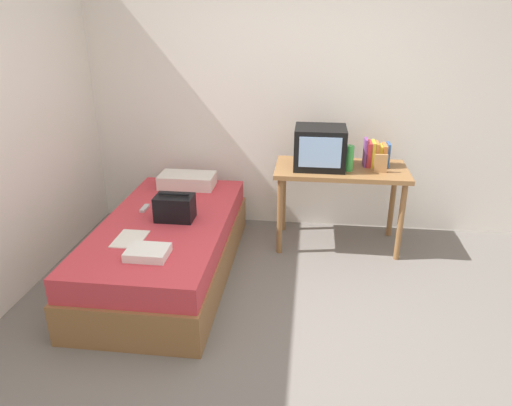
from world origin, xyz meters
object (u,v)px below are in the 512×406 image
water_bottle (349,158)px  folded_towel (148,252)px  book_row (376,154)px  handbag (175,208)px  tv (320,148)px  pillow (187,180)px  bed (168,247)px  magazine (130,239)px  picture_frame (381,164)px  remote_silver (145,208)px  desk (340,178)px  remote_dark (164,255)px

water_bottle → folded_towel: 1.90m
book_row → handbag: (-1.63, -0.78, -0.27)m
tv → water_bottle: tv is taller
pillow → bed: bearing=-88.8°
magazine → folded_towel: 0.32m
magazine → handbag: bearing=59.1°
water_bottle → picture_frame: size_ratio=1.40×
pillow → remote_silver: bearing=-110.7°
desk → handbag: bearing=-152.3°
desk → pillow: desk is taller
water_bottle → magazine: water_bottle is taller
bed → water_bottle: 1.71m
desk → remote_dark: (-1.23, -1.30, -0.15)m
handbag → folded_towel: (-0.02, -0.62, -0.07)m
remote_silver → tv: bearing=19.7°
pillow → remote_silver: size_ratio=3.56×
water_bottle → book_row: (0.24, 0.16, -0.00)m
book_row → folded_towel: book_row is taller
water_bottle → handbag: size_ratio=0.74×
desk → remote_silver: 1.73m
book_row → remote_dark: (-1.53, -1.39, -0.36)m
picture_frame → bed: bearing=-160.5°
pillow → book_row: bearing=1.4°
book_row → tv: bearing=-168.4°
water_bottle → book_row: size_ratio=0.91×
magazine → remote_dark: (0.33, -0.22, 0.01)m
bed → remote_silver: bearing=143.1°
water_bottle → pillow: size_ratio=0.44×
magazine → remote_dark: size_ratio=1.86×
picture_frame → folded_towel: size_ratio=0.57×
pillow → remote_dark: (0.19, -1.35, -0.05)m
tv → handbag: 1.36m
bed → book_row: book_row is taller
magazine → desk: bearing=34.8°
water_bottle → pillow: (-1.48, 0.12, -0.31)m
book_row → magazine: 2.22m
picture_frame → water_bottle: bearing=175.6°
handbag → remote_silver: bearing=152.8°
desk → water_bottle: 0.23m
pillow → remote_dark: size_ratio=3.29×
tv → magazine: size_ratio=1.52×
desk → magazine: (-1.56, -1.08, -0.16)m
desk → book_row: bearing=15.7°
desk → book_row: size_ratio=4.72×
tv → pillow: size_ratio=0.86×
picture_frame → magazine: size_ratio=0.55×
desk → water_bottle: size_ratio=5.19×
folded_towel → tv: bearing=48.5°
desk → magazine: bearing=-145.2°
bed → water_bottle: bearing=23.3°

